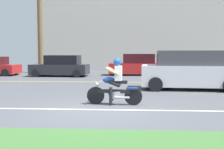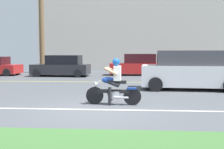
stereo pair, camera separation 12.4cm
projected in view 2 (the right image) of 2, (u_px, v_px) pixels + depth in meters
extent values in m
cube|color=#4C4F54|center=(105.00, 96.00, 11.22)|extent=(56.00, 30.00, 0.04)
cube|color=silver|center=(96.00, 110.00, 8.38)|extent=(50.40, 0.12, 0.01)
cube|color=yellow|center=(113.00, 82.00, 16.23)|extent=(50.40, 0.12, 0.01)
cylinder|color=black|center=(95.00, 95.00, 9.28)|extent=(0.59, 0.14, 0.59)
cylinder|color=black|center=(132.00, 96.00, 9.09)|extent=(0.59, 0.14, 0.59)
cylinder|color=#B7BAC1|center=(98.00, 88.00, 9.24)|extent=(0.27, 0.07, 0.51)
cube|color=black|center=(113.00, 91.00, 9.17)|extent=(1.07, 0.19, 0.12)
cube|color=#B7BAC1|center=(115.00, 95.00, 9.17)|extent=(0.33, 0.22, 0.23)
ellipsoid|color=navy|center=(108.00, 80.00, 9.17)|extent=(0.43, 0.23, 0.22)
cube|color=black|center=(119.00, 82.00, 9.11)|extent=(0.49, 0.25, 0.10)
cube|color=navy|center=(132.00, 88.00, 9.07)|extent=(0.32, 0.18, 0.06)
cylinder|color=#B7BAC1|center=(100.00, 81.00, 9.21)|extent=(0.08, 0.61, 0.04)
sphere|color=#B7BAC1|center=(96.00, 85.00, 9.24)|extent=(0.14, 0.14, 0.14)
cylinder|color=#B7BAC1|center=(121.00, 98.00, 9.03)|extent=(0.49, 0.11, 0.07)
cube|color=white|center=(117.00, 73.00, 9.10)|extent=(0.24, 0.33, 0.49)
sphere|color=#194C9E|center=(116.00, 62.00, 9.08)|extent=(0.25, 0.25, 0.25)
cylinder|color=black|center=(114.00, 83.00, 9.24)|extent=(0.40, 0.16, 0.25)
cylinder|color=black|center=(113.00, 84.00, 9.05)|extent=(0.40, 0.16, 0.25)
cylinder|color=black|center=(110.00, 96.00, 9.06)|extent=(0.12, 0.12, 0.60)
cylinder|color=black|center=(110.00, 96.00, 9.32)|extent=(0.21, 0.12, 0.33)
cylinder|color=tan|center=(112.00, 71.00, 9.32)|extent=(0.45, 0.12, 0.28)
cylinder|color=tan|center=(111.00, 71.00, 8.93)|extent=(0.45, 0.12, 0.28)
cube|color=silver|center=(190.00, 76.00, 12.95)|extent=(4.57, 2.15, 0.96)
cube|color=#414147|center=(192.00, 58.00, 12.88)|extent=(3.31, 1.81, 0.69)
cylinder|color=black|center=(220.00, 81.00, 13.67)|extent=(0.65, 0.26, 0.64)
cylinder|color=black|center=(155.00, 80.00, 14.12)|extent=(0.65, 0.26, 0.64)
cylinder|color=black|center=(155.00, 84.00, 12.29)|extent=(0.65, 0.26, 0.64)
cylinder|color=black|center=(7.00, 72.00, 20.23)|extent=(0.57, 0.21, 0.56)
cylinder|color=black|center=(17.00, 71.00, 21.87)|extent=(0.57, 0.21, 0.56)
cube|color=#232328|center=(61.00, 69.00, 20.26)|extent=(4.21, 2.00, 0.72)
cube|color=black|center=(64.00, 60.00, 20.18)|extent=(2.46, 1.67, 0.67)
cylinder|color=black|center=(84.00, 72.00, 21.02)|extent=(0.57, 0.20, 0.56)
cylinder|color=black|center=(46.00, 71.00, 21.35)|extent=(0.57, 0.20, 0.56)
cylinder|color=black|center=(78.00, 73.00, 19.21)|extent=(0.57, 0.20, 0.56)
cylinder|color=black|center=(37.00, 73.00, 19.54)|extent=(0.57, 0.20, 0.56)
cube|color=#AD1E1E|center=(136.00, 68.00, 21.16)|extent=(4.12, 1.84, 0.77)
cube|color=#351116|center=(140.00, 59.00, 21.09)|extent=(2.41, 1.54, 0.71)
cylinder|color=black|center=(154.00, 71.00, 21.97)|extent=(0.57, 0.20, 0.56)
cylinder|color=black|center=(117.00, 71.00, 22.07)|extent=(0.57, 0.20, 0.56)
cylinder|color=black|center=(157.00, 72.00, 20.29)|extent=(0.57, 0.20, 0.56)
cylinder|color=black|center=(117.00, 72.00, 20.38)|extent=(0.57, 0.20, 0.56)
cylinder|color=brown|center=(42.00, 24.00, 23.38)|extent=(0.44, 0.44, 8.36)
cube|color=#BCB7AD|center=(130.00, 34.00, 28.76)|extent=(18.43, 4.00, 7.39)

